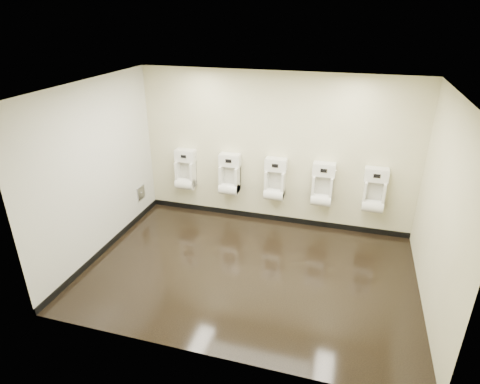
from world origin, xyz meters
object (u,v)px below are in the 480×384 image
at_px(urinal_2, 275,182).
at_px(urinal_4, 374,193).
at_px(access_panel, 141,193).
at_px(urinal_0, 186,172).
at_px(urinal_1, 229,177).
at_px(urinal_3, 322,188).

relative_size(urinal_2, urinal_4, 1.00).
relative_size(access_panel, urinal_4, 0.33).
relative_size(urinal_0, urinal_1, 1.00).
xyz_separation_m(urinal_0, urinal_4, (3.49, 0.00, 0.00)).
bearing_deg(urinal_1, access_panel, -165.95).
bearing_deg(urinal_0, access_panel, -151.72).
bearing_deg(urinal_0, urinal_2, 0.00).
bearing_deg(urinal_3, access_panel, -172.99).
bearing_deg(urinal_2, urinal_3, 0.00).
bearing_deg(access_panel, urinal_0, 28.28).
distance_m(access_panel, urinal_3, 3.43).
distance_m(urinal_0, urinal_4, 3.49).
xyz_separation_m(urinal_2, urinal_4, (1.73, 0.00, 0.00)).
bearing_deg(urinal_1, urinal_4, 0.00).
distance_m(access_panel, urinal_0, 0.94).
distance_m(urinal_1, urinal_4, 2.60).
xyz_separation_m(urinal_1, urinal_2, (0.87, 0.00, 0.00)).
distance_m(access_panel, urinal_2, 2.59).
bearing_deg(urinal_3, urinal_1, 180.00).
height_order(urinal_0, urinal_4, same).
xyz_separation_m(access_panel, urinal_3, (3.38, 0.42, 0.35)).
relative_size(access_panel, urinal_0, 0.33).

